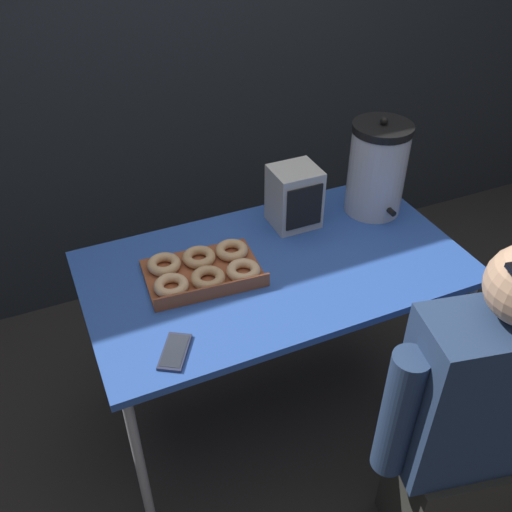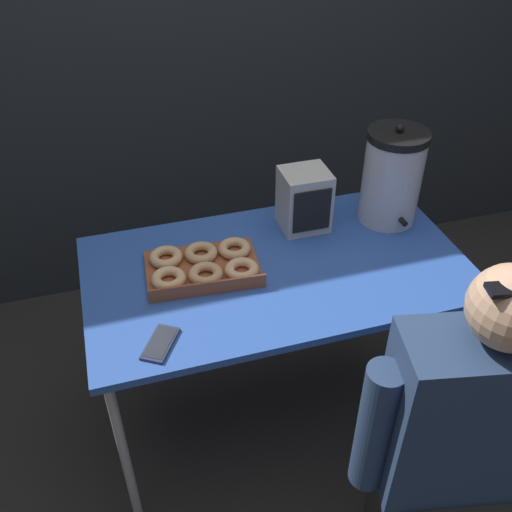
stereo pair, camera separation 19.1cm
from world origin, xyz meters
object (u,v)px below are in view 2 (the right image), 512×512
(cell_phone, at_px, (160,343))
(space_heater, at_px, (304,200))
(donut_box, at_px, (203,266))
(person_seated, at_px, (459,449))
(coffee_urn, at_px, (392,177))

(cell_phone, relative_size, space_heater, 0.70)
(donut_box, bearing_deg, cell_phone, -118.91)
(donut_box, relative_size, person_seated, 0.33)
(donut_box, distance_m, person_seated, 0.97)
(coffee_urn, relative_size, cell_phone, 2.42)
(donut_box, bearing_deg, space_heater, 25.16)
(cell_phone, bearing_deg, space_heater, 68.33)
(coffee_urn, bearing_deg, space_heater, 173.04)
(cell_phone, xyz_separation_m, person_seated, (0.76, -0.45, -0.20))
(space_heater, bearing_deg, person_seated, -80.91)
(person_seated, bearing_deg, cell_phone, -19.17)
(donut_box, height_order, person_seated, person_seated)
(cell_phone, distance_m, space_heater, 0.78)
(donut_box, bearing_deg, person_seated, -48.87)
(coffee_urn, height_order, space_heater, coffee_urn)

